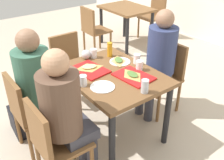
{
  "coord_description": "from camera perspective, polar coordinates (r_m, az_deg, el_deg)",
  "views": [
    {
      "loc": [
        1.8,
        -1.34,
        1.95
      ],
      "look_at": [
        0.0,
        0.0,
        0.66
      ],
      "focal_mm": 41.99,
      "sensor_mm": 36.0,
      "label": 1
    }
  ],
  "objects": [
    {
      "name": "ground_plane",
      "position": [
        2.98,
        0.0,
        -11.27
      ],
      "size": [
        10.0,
        10.0,
        0.02
      ],
      "primitive_type": "cube",
      "color": "#B7A893"
    },
    {
      "name": "main_table",
      "position": [
        2.6,
        0.0,
        -0.6
      ],
      "size": [
        1.04,
        0.81,
        0.74
      ],
      "color": "brown",
      "rests_on": "ground_plane"
    },
    {
      "name": "chair_near_left",
      "position": [
        2.58,
        -17.81,
        -6.17
      ],
      "size": [
        0.4,
        0.4,
        0.85
      ],
      "color": "brown",
      "rests_on": "ground_plane"
    },
    {
      "name": "chair_near_right",
      "position": [
        2.19,
        -12.83,
        -12.77
      ],
      "size": [
        0.4,
        0.4,
        0.85
      ],
      "color": "brown",
      "rests_on": "ground_plane"
    },
    {
      "name": "chair_far_side",
      "position": [
        3.15,
        11.55,
        1.62
      ],
      "size": [
        0.4,
        0.4,
        0.85
      ],
      "color": "brown",
      "rests_on": "ground_plane"
    },
    {
      "name": "chair_left_end",
      "position": [
        3.35,
        -9.31,
        3.66
      ],
      "size": [
        0.4,
        0.4,
        0.85
      ],
      "color": "brown",
      "rests_on": "ground_plane"
    },
    {
      "name": "person_in_red",
      "position": [
        2.49,
        -15.7,
        -0.51
      ],
      "size": [
        0.32,
        0.42,
        1.26
      ],
      "color": "#383842",
      "rests_on": "ground_plane"
    },
    {
      "name": "person_in_brown_jacket",
      "position": [
        2.08,
        -10.1,
        -6.33
      ],
      "size": [
        0.32,
        0.42,
        1.26
      ],
      "color": "#383842",
      "rests_on": "ground_plane"
    },
    {
      "name": "person_far_side",
      "position": [
        2.94,
        10.17,
        5.08
      ],
      "size": [
        0.32,
        0.42,
        1.26
      ],
      "color": "#383842",
      "rests_on": "ground_plane"
    },
    {
      "name": "tray_red_near",
      "position": [
        2.61,
        -4.87,
        2.22
      ],
      "size": [
        0.39,
        0.3,
        0.02
      ],
      "primitive_type": "cube",
      "rotation": [
        0.0,
        0.0,
        0.13
      ],
      "color": "red",
      "rests_on": "main_table"
    },
    {
      "name": "tray_red_far",
      "position": [
        2.49,
        4.73,
        0.79
      ],
      "size": [
        0.39,
        0.3,
        0.02
      ],
      "primitive_type": "cube",
      "rotation": [
        0.0,
        0.0,
        0.1
      ],
      "color": "red",
      "rests_on": "main_table"
    },
    {
      "name": "paper_plate_center",
      "position": [
        2.78,
        1.74,
        4.03
      ],
      "size": [
        0.22,
        0.22,
        0.01
      ],
      "primitive_type": "cylinder",
      "color": "white",
      "rests_on": "main_table"
    },
    {
      "name": "paper_plate_near_edge",
      "position": [
        2.33,
        -2.07,
        -1.5
      ],
      "size": [
        0.22,
        0.22,
        0.01
      ],
      "primitive_type": "cylinder",
      "color": "white",
      "rests_on": "main_table"
    },
    {
      "name": "pizza_slice_a",
      "position": [
        2.63,
        -4.99,
        2.85
      ],
      "size": [
        0.21,
        0.25,
        0.02
      ],
      "color": "tan",
      "rests_on": "tray_red_near"
    },
    {
      "name": "pizza_slice_b",
      "position": [
        2.49,
        4.45,
        1.2
      ],
      "size": [
        0.23,
        0.16,
        0.02
      ],
      "color": "tan",
      "rests_on": "tray_red_far"
    },
    {
      "name": "pizza_slice_c",
      "position": [
        2.78,
        1.43,
        4.31
      ],
      "size": [
        0.24,
        0.21,
        0.02
      ],
      "color": "#DBAD60",
      "rests_on": "paper_plate_center"
    },
    {
      "name": "plastic_cup_a",
      "position": [
        2.74,
        5.42,
        4.59
      ],
      "size": [
        0.07,
        0.07,
        0.1
      ],
      "primitive_type": "cylinder",
      "color": "white",
      "rests_on": "main_table"
    },
    {
      "name": "plastic_cup_b",
      "position": [
        2.35,
        -6.33,
        -0.13
      ],
      "size": [
        0.07,
        0.07,
        0.1
      ],
      "primitive_type": "cylinder",
      "color": "white",
      "rests_on": "main_table"
    },
    {
      "name": "plastic_cup_c",
      "position": [
        2.87,
        -4.02,
        5.82
      ],
      "size": [
        0.07,
        0.07,
        0.1
      ],
      "primitive_type": "cylinder",
      "color": "white",
      "rests_on": "main_table"
    },
    {
      "name": "plastic_cup_d",
      "position": [
        2.61,
        5.98,
        3.16
      ],
      "size": [
        0.07,
        0.07,
        0.1
      ],
      "primitive_type": "cylinder",
      "color": "white",
      "rests_on": "main_table"
    },
    {
      "name": "soda_can",
      "position": [
        2.24,
        7.17,
        -1.36
      ],
      "size": [
        0.07,
        0.07,
        0.12
      ],
      "primitive_type": "cylinder",
      "color": "#B7BCC6",
      "rests_on": "main_table"
    },
    {
      "name": "condiment_bottle",
      "position": [
        2.88,
        -0.49,
        6.65
      ],
      "size": [
        0.06,
        0.06,
        0.16
      ],
      "primitive_type": "cylinder",
      "color": "orange",
      "rests_on": "main_table"
    },
    {
      "name": "foil_bundle",
      "position": [
        2.85,
        -5.67,
        5.58
      ],
      "size": [
        0.1,
        0.1,
        0.1
      ],
      "primitive_type": "sphere",
      "color": "silver",
      "rests_on": "main_table"
    },
    {
      "name": "handbag",
      "position": [
        3.06,
        -19.44,
        -8.44
      ],
      "size": [
        0.33,
        0.18,
        0.28
      ],
      "primitive_type": "cube",
      "rotation": [
        0.0,
        0.0,
        -0.06
      ],
      "color": "black",
      "rests_on": "ground_plane"
    },
    {
      "name": "background_table",
      "position": [
        4.95,
        3.1,
        14.14
      ],
      "size": [
        0.9,
        0.7,
        0.74
      ],
      "color": "brown",
      "rests_on": "ground_plane"
    },
    {
      "name": "background_chair_near",
      "position": [
        4.57,
        -4.19,
        11.22
      ],
      "size": [
        0.4,
        0.4,
        0.85
      ],
      "color": "brown",
      "rests_on": "ground_plane"
    },
    {
      "name": "background_chair_far",
      "position": [
        5.47,
        9.19,
        14.06
      ],
      "size": [
        0.4,
        0.4,
        0.85
      ],
      "color": "brown",
      "rests_on": "ground_plane"
    }
  ]
}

